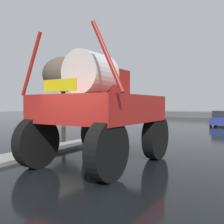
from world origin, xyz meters
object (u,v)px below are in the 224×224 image
object	(u,v)px
sedan_ahead	(222,119)
bare_tree_left	(63,75)
traffic_signal_near_left	(89,97)
oversize_sprayer	(100,109)

from	to	relation	value
sedan_ahead	bare_tree_left	bearing A→B (deg)	127.13
sedan_ahead	bare_tree_left	xyz separation A→B (m)	(-12.72, -9.38, 4.20)
traffic_signal_near_left	oversize_sprayer	bearing A→B (deg)	-51.23
sedan_ahead	traffic_signal_near_left	world-z (taller)	traffic_signal_near_left
oversize_sprayer	bare_tree_left	distance (m)	15.37
oversize_sprayer	bare_tree_left	xyz separation A→B (m)	(-10.85, 10.49, 2.93)
sedan_ahead	traffic_signal_near_left	size ratio (longest dim) A/B	1.15
sedan_ahead	traffic_signal_near_left	distance (m)	15.91
sedan_ahead	bare_tree_left	world-z (taller)	bare_tree_left
oversize_sprayer	bare_tree_left	bearing A→B (deg)	48.22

